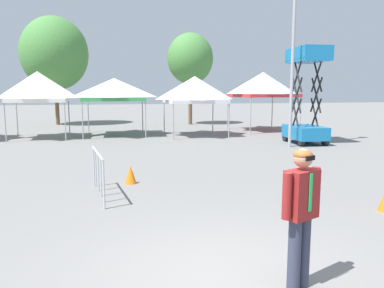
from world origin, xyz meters
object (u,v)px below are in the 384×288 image
at_px(person_foreground, 301,209).
at_px(light_pole_near_lift, 294,16).
at_px(canopy_tent_center, 38,87).
at_px(canopy_tent_behind_center, 263,85).
at_px(canopy_tent_right_of_center, 195,90).
at_px(tree_behind_tents_right, 190,59).
at_px(canopy_tent_far_left, 114,89).
at_px(traffic_cone_near_barrier, 131,174).
at_px(scissor_lift, 306,116).
at_px(tree_behind_tents_left, 54,54).
at_px(crowd_barrier_by_lift, 98,165).

xyz_separation_m(person_foreground, light_pole_near_lift, (5.82, 11.02, 4.66)).
relative_size(canopy_tent_center, canopy_tent_behind_center, 0.93).
height_order(canopy_tent_right_of_center, canopy_tent_behind_center, canopy_tent_behind_center).
distance_m(canopy_tent_right_of_center, tree_behind_tents_right, 7.70).
bearing_deg(canopy_tent_far_left, tree_behind_tents_right, 45.80).
height_order(canopy_tent_right_of_center, traffic_cone_near_barrier, canopy_tent_right_of_center).
relative_size(canopy_tent_far_left, scissor_lift, 0.80).
height_order(canopy_tent_center, traffic_cone_near_barrier, canopy_tent_center).
bearing_deg(person_foreground, canopy_tent_center, 108.05).
relative_size(tree_behind_tents_left, crowd_barrier_by_lift, 3.78).
height_order(canopy_tent_behind_center, person_foreground, canopy_tent_behind_center).
relative_size(canopy_tent_right_of_center, tree_behind_tents_left, 0.42).
bearing_deg(scissor_lift, canopy_tent_center, 157.55).
distance_m(canopy_tent_right_of_center, scissor_lift, 6.26).
distance_m(canopy_tent_right_of_center, traffic_cone_near_barrier, 11.41).
bearing_deg(canopy_tent_far_left, light_pole_near_lift, -40.80).
bearing_deg(tree_behind_tents_left, canopy_tent_behind_center, -29.81).
bearing_deg(crowd_barrier_by_lift, canopy_tent_right_of_center, 65.47).
xyz_separation_m(canopy_tent_right_of_center, canopy_tent_behind_center, (4.85, 1.68, 0.33)).
distance_m(tree_behind_tents_right, traffic_cone_near_barrier, 19.00).
relative_size(light_pole_near_lift, tree_behind_tents_left, 1.29).
height_order(scissor_lift, person_foreground, scissor_lift).
height_order(scissor_lift, traffic_cone_near_barrier, scissor_lift).
xyz_separation_m(tree_behind_tents_left, crowd_barrier_by_lift, (3.11, -20.59, -4.47)).
distance_m(canopy_tent_center, light_pole_near_lift, 13.23).
distance_m(canopy_tent_far_left, crowd_barrier_by_lift, 12.78).
distance_m(canopy_tent_right_of_center, person_foreground, 16.50).
bearing_deg(person_foreground, traffic_cone_near_barrier, 105.50).
xyz_separation_m(canopy_tent_center, canopy_tent_far_left, (3.95, 0.36, -0.14)).
relative_size(canopy_tent_right_of_center, traffic_cone_near_barrier, 6.55).
bearing_deg(light_pole_near_lift, tree_behind_tents_left, 128.38).
bearing_deg(traffic_cone_near_barrier, canopy_tent_right_of_center, 66.99).
relative_size(canopy_tent_far_left, light_pole_near_lift, 0.35).
xyz_separation_m(canopy_tent_center, tree_behind_tents_left, (-0.02, 8.33, 2.51)).
bearing_deg(canopy_tent_behind_center, canopy_tent_center, -176.53).
bearing_deg(canopy_tent_center, tree_behind_tents_left, 90.11).
bearing_deg(canopy_tent_center, canopy_tent_far_left, 5.23).
xyz_separation_m(canopy_tent_right_of_center, person_foreground, (-2.73, -16.20, -1.54)).
xyz_separation_m(scissor_lift, person_foreground, (-7.07, -11.86, -0.29)).
distance_m(canopy_tent_far_left, scissor_lift, 10.40).
distance_m(canopy_tent_right_of_center, canopy_tent_behind_center, 5.14).
bearing_deg(canopy_tent_right_of_center, crowd_barrier_by_lift, -114.53).
bearing_deg(canopy_tent_far_left, canopy_tent_center, -174.77).
relative_size(canopy_tent_far_left, person_foreground, 2.02).
height_order(canopy_tent_right_of_center, tree_behind_tents_left, tree_behind_tents_left).
height_order(canopy_tent_far_left, canopy_tent_right_of_center, canopy_tent_right_of_center).
distance_m(canopy_tent_center, canopy_tent_behind_center, 13.16).
height_order(canopy_tent_center, crowd_barrier_by_lift, canopy_tent_center).
distance_m(person_foreground, crowd_barrier_by_lift, 5.42).
relative_size(canopy_tent_behind_center, tree_behind_tents_left, 0.48).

